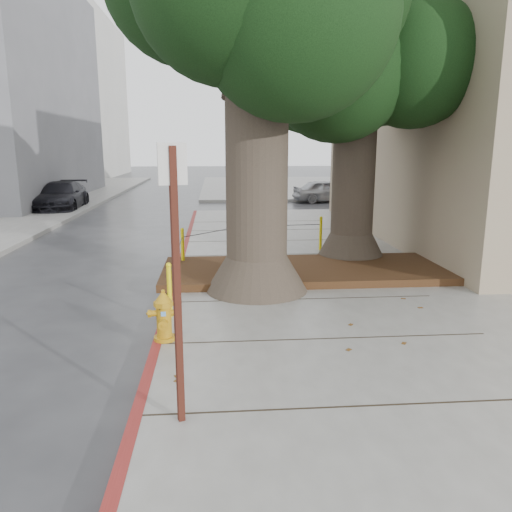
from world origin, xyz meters
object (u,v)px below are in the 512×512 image
Objects in this scene: car_dark at (61,196)px; car_silver at (326,191)px; fire_hydrant at (164,316)px; signpost at (176,271)px; car_red at (391,192)px.

car_silver is at bearing 8.24° from car_dark.
car_silver is 0.77× the size of car_dark.
signpost is (0.39, -2.27, 1.25)m from fire_hydrant.
car_dark reaches higher than fire_hydrant.
car_dark is (-13.27, -2.50, 0.07)m from car_silver.
fire_hydrant is 2.61m from signpost.
signpost is at bearing -72.98° from car_dark.
signpost reaches higher than fire_hydrant.
car_red is 0.74× the size of car_dark.
car_silver is 13.50m from car_dark.
signpost is 22.86m from car_silver.
car_silver is at bearing 53.60° from signpost.
fire_hydrant is 0.22× the size of car_silver.
car_red is (9.84, 21.34, -1.21)m from signpost.
signpost is 0.83× the size of car_red.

